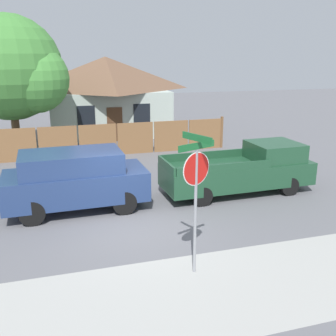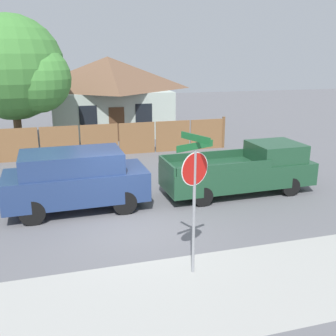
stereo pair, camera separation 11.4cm
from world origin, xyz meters
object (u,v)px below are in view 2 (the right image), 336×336
object	(u,v)px
stop_sign	(195,181)
orange_pickup	(244,170)
house	(109,94)
red_suv	(75,179)
oak_tree	(17,70)

from	to	relation	value
stop_sign	orange_pickup	bearing A→B (deg)	30.63
house	red_suv	bearing A→B (deg)	-102.58
red_suv	orange_pickup	world-z (taller)	red_suv
oak_tree	red_suv	world-z (taller)	oak_tree
stop_sign	oak_tree	bearing A→B (deg)	86.71
oak_tree	red_suv	distance (m)	9.52
house	stop_sign	distance (m)	17.93
oak_tree	orange_pickup	bearing A→B (deg)	-46.94
house	oak_tree	bearing A→B (deg)	-138.76
oak_tree	orange_pickup	size ratio (longest dim) A/B	1.24
orange_pickup	stop_sign	distance (m)	6.15
house	oak_tree	distance (m)	6.95
orange_pickup	stop_sign	bearing A→B (deg)	-128.91
house	red_suv	xyz separation A→B (m)	(-2.94, -13.18, -1.44)
red_suv	house	bearing A→B (deg)	76.12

